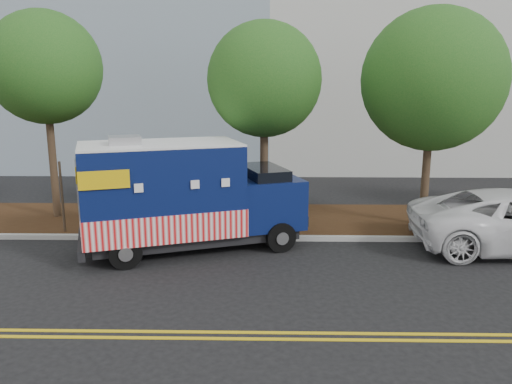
{
  "coord_description": "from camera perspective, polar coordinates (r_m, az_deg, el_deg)",
  "views": [
    {
      "loc": [
        1.83,
        -13.38,
        4.79
      ],
      "look_at": [
        1.55,
        0.6,
        1.71
      ],
      "focal_mm": 35.0,
      "sensor_mm": 36.0,
      "label": 1
    }
  ],
  "objects": [
    {
      "name": "sign_post",
      "position": [
        16.81,
        -21.26,
        -0.77
      ],
      "size": [
        0.06,
        0.06,
        2.4
      ],
      "primitive_type": "cube",
      "color": "#473828",
      "rests_on": "ground"
    },
    {
      "name": "ground",
      "position": [
        14.33,
        -6.31,
        -7.19
      ],
      "size": [
        120.0,
        120.0,
        0.0
      ],
      "primitive_type": "plane",
      "color": "black",
      "rests_on": "ground"
    },
    {
      "name": "tree_a",
      "position": [
        18.52,
        -23.0,
        12.91
      ],
      "size": [
        3.76,
        3.76,
        7.15
      ],
      "color": "#38281C",
      "rests_on": "ground"
    },
    {
      "name": "centerline_far",
      "position": [
        10.08,
        -9.84,
        -16.13
      ],
      "size": [
        120.0,
        0.1,
        0.01
      ],
      "primitive_type": "cube",
      "color": "gold",
      "rests_on": "ground"
    },
    {
      "name": "curb",
      "position": [
        15.62,
        -5.66,
        -5.21
      ],
      "size": [
        120.0,
        0.18,
        0.15
      ],
      "primitive_type": "cube",
      "color": "#9E9E99",
      "rests_on": "ground"
    },
    {
      "name": "tree_b",
      "position": [
        16.04,
        0.96,
        12.68
      ],
      "size": [
        3.62,
        3.62,
        6.69
      ],
      "color": "#38281C",
      "rests_on": "ground"
    },
    {
      "name": "mulch_strip",
      "position": [
        17.62,
        -4.87,
        -3.15
      ],
      "size": [
        120.0,
        4.0,
        0.15
      ],
      "primitive_type": "cube",
      "color": "black",
      "rests_on": "ground"
    },
    {
      "name": "centerline_near",
      "position": [
        10.3,
        -9.57,
        -15.47
      ],
      "size": [
        120.0,
        0.1,
        0.01
      ],
      "primitive_type": "cube",
      "color": "gold",
      "rests_on": "ground"
    },
    {
      "name": "food_truck",
      "position": [
        14.46,
        -8.49,
        -0.76
      ],
      "size": [
        6.78,
        4.27,
        3.37
      ],
      "rotation": [
        0.0,
        0.0,
        0.34
      ],
      "color": "black",
      "rests_on": "ground"
    },
    {
      "name": "tree_c",
      "position": [
        17.0,
        19.55,
        11.98
      ],
      "size": [
        4.48,
        4.48,
        7.11
      ],
      "color": "#38281C",
      "rests_on": "ground"
    }
  ]
}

